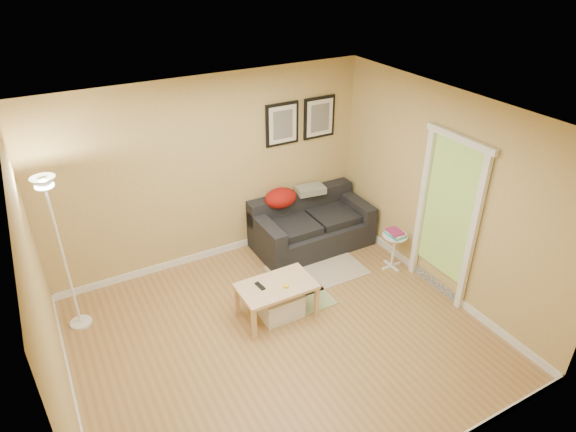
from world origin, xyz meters
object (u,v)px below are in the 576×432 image
at_px(floor_lamp, 64,260).
at_px(book_stack, 396,233).
at_px(coffee_table, 277,300).
at_px(storage_bin, 281,305).
at_px(side_table, 393,251).
at_px(sofa, 312,223).

bearing_deg(floor_lamp, book_stack, -12.44).
bearing_deg(coffee_table, book_stack, -15.09).
relative_size(storage_bin, side_table, 0.99).
xyz_separation_m(side_table, book_stack, (-0.01, -0.01, 0.30)).
height_order(sofa, storage_bin, sofa).
bearing_deg(side_table, coffee_table, -176.46).
relative_size(sofa, side_table, 3.25).
bearing_deg(storage_bin, book_stack, 4.27).
height_order(sofa, book_stack, sofa).
bearing_deg(sofa, storage_bin, -134.59).
xyz_separation_m(sofa, book_stack, (0.68, -1.04, 0.19)).
xyz_separation_m(coffee_table, book_stack, (1.88, 0.11, 0.34)).
relative_size(sofa, floor_lamp, 0.87).
bearing_deg(sofa, side_table, -56.14).
bearing_deg(side_table, sofa, 123.86).
relative_size(sofa, book_stack, 6.77).
height_order(side_table, book_stack, book_stack).
bearing_deg(side_table, storage_bin, -175.48).
height_order(coffee_table, storage_bin, coffee_table).
relative_size(book_stack, floor_lamp, 0.13).
height_order(coffee_table, book_stack, book_stack).
bearing_deg(storage_bin, sofa, 45.41).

